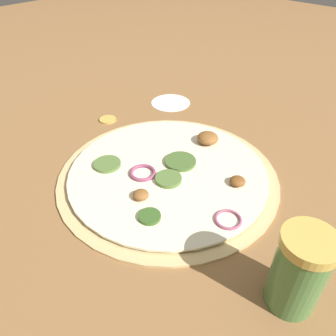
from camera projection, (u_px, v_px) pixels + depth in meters
name	position (u px, v px, depth m)	size (l,w,h in m)	color
ground_plane	(168.00, 176.00, 0.56)	(3.00, 3.00, 0.00)	olive
pizza	(169.00, 173.00, 0.56)	(0.37, 0.37, 0.03)	#D6B77A
spice_jar	(299.00, 271.00, 0.35)	(0.06, 0.06, 0.11)	#4C7F42
loose_cap	(108.00, 119.00, 0.71)	(0.04, 0.04, 0.01)	gold
flour_patch	(171.00, 103.00, 0.78)	(0.09, 0.09, 0.00)	white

